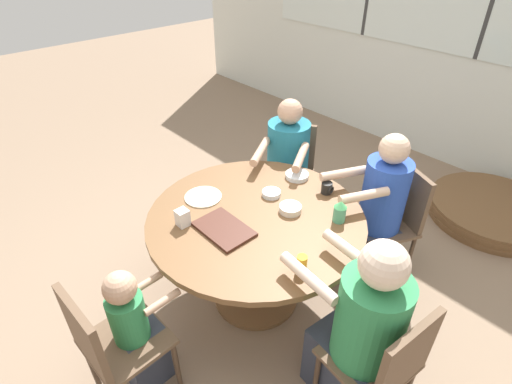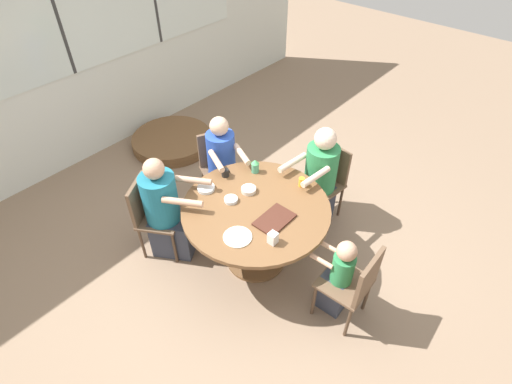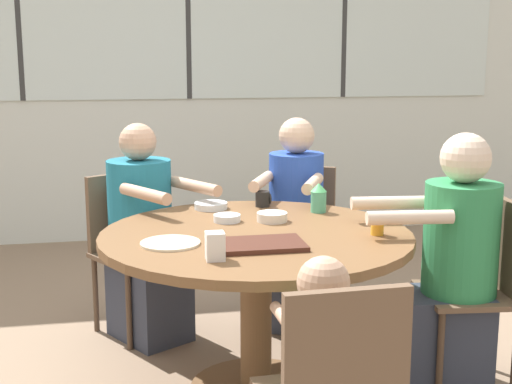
% 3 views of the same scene
% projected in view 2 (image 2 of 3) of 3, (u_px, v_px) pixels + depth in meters
% --- Properties ---
extents(ground_plane, '(16.00, 16.00, 0.00)m').
position_uv_depth(ground_plane, '(256.00, 259.00, 4.13)').
color(ground_plane, '#8C725B').
extents(wall_back_with_windows, '(8.40, 0.08, 2.80)m').
position_uv_depth(wall_back_with_windows, '(66.00, 50.00, 4.61)').
color(wall_back_with_windows, silver).
rests_on(wall_back_with_windows, ground_plane).
extents(dining_table, '(1.37, 1.37, 0.75)m').
position_uv_depth(dining_table, '(256.00, 218.00, 3.73)').
color(dining_table, brown).
rests_on(dining_table, ground_plane).
extents(chair_for_woman_green_shirt, '(0.53, 0.53, 0.87)m').
position_uv_depth(chair_for_woman_green_shirt, '(218.00, 162.00, 4.51)').
color(chair_for_woman_green_shirt, brown).
rests_on(chair_for_woman_green_shirt, ground_plane).
extents(chair_for_man_blue_shirt, '(0.55, 0.55, 0.87)m').
position_uv_depth(chair_for_man_blue_shirt, '(150.00, 211.00, 3.92)').
color(chair_for_man_blue_shirt, brown).
rests_on(chair_for_man_blue_shirt, ground_plane).
extents(chair_for_man_teal_shirt, '(0.44, 0.44, 0.87)m').
position_uv_depth(chair_for_man_teal_shirt, '(327.00, 176.00, 4.32)').
color(chair_for_man_teal_shirt, brown).
rests_on(chair_for_man_teal_shirt, ground_plane).
extents(chair_for_toddler, '(0.42, 0.42, 0.87)m').
position_uv_depth(chair_for_toddler, '(356.00, 282.00, 3.29)').
color(chair_for_toddler, brown).
rests_on(chair_for_toddler, ground_plane).
extents(person_woman_green_shirt, '(0.51, 0.63, 1.17)m').
position_uv_depth(person_woman_green_shirt, '(223.00, 170.00, 4.39)').
color(person_woman_green_shirt, '#333847').
rests_on(person_woman_green_shirt, ground_plane).
extents(person_man_blue_shirt, '(0.60, 0.69, 1.16)m').
position_uv_depth(person_man_blue_shirt, '(167.00, 213.00, 3.90)').
color(person_man_blue_shirt, '#333847').
rests_on(person_man_blue_shirt, ground_plane).
extents(person_man_teal_shirt, '(0.66, 0.40, 1.18)m').
position_uv_depth(person_man_teal_shirt, '(317.00, 182.00, 4.23)').
color(person_man_teal_shirt, '#333847').
rests_on(person_man_teal_shirt, ground_plane).
extents(person_toddler, '(0.22, 0.36, 0.90)m').
position_uv_depth(person_toddler, '(338.00, 279.00, 3.42)').
color(person_toddler, '#333847').
rests_on(person_toddler, ground_plane).
extents(food_tray_dark, '(0.35, 0.23, 0.02)m').
position_uv_depth(food_tray_dark, '(274.00, 220.00, 3.50)').
color(food_tray_dark, '#472319').
rests_on(food_tray_dark, dining_table).
extents(coffee_mug, '(0.08, 0.07, 0.08)m').
position_uv_depth(coffee_mug, '(225.00, 173.00, 3.94)').
color(coffee_mug, black).
rests_on(coffee_mug, dining_table).
extents(sippy_cup, '(0.08, 0.08, 0.15)m').
position_uv_depth(sippy_cup, '(255.00, 166.00, 3.96)').
color(sippy_cup, '#4CA57F').
rests_on(sippy_cup, dining_table).
extents(juice_glass, '(0.06, 0.06, 0.10)m').
position_uv_depth(juice_glass, '(301.00, 182.00, 3.82)').
color(juice_glass, gold).
rests_on(juice_glass, dining_table).
extents(milk_carton_small, '(0.07, 0.07, 0.11)m').
position_uv_depth(milk_carton_small, '(273.00, 238.00, 3.28)').
color(milk_carton_small, silver).
rests_on(milk_carton_small, dining_table).
extents(bowl_white_shallow, '(0.13, 0.13, 0.03)m').
position_uv_depth(bowl_white_shallow, '(231.00, 200.00, 3.68)').
color(bowl_white_shallow, silver).
rests_on(bowl_white_shallow, dining_table).
extents(bowl_cereal, '(0.14, 0.14, 0.04)m').
position_uv_depth(bowl_cereal, '(249.00, 190.00, 3.78)').
color(bowl_cereal, silver).
rests_on(bowl_cereal, dining_table).
extents(bowl_fruit, '(0.17, 0.17, 0.03)m').
position_uv_depth(bowl_fruit, '(206.00, 188.00, 3.80)').
color(bowl_fruit, silver).
rests_on(bowl_fruit, dining_table).
extents(plate_tortillas, '(0.25, 0.25, 0.01)m').
position_uv_depth(plate_tortillas, '(238.00, 237.00, 3.35)').
color(plate_tortillas, beige).
rests_on(plate_tortillas, dining_table).
extents(folded_table_stack, '(1.11, 1.11, 0.15)m').
position_uv_depth(folded_table_stack, '(172.00, 141.00, 5.61)').
color(folded_table_stack, brown).
rests_on(folded_table_stack, ground_plane).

